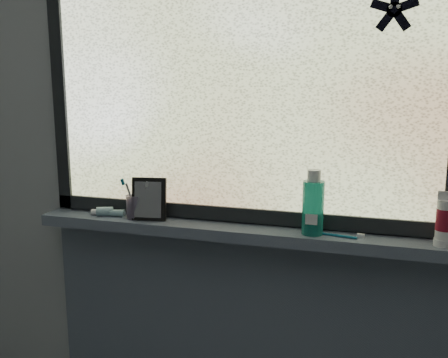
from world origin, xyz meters
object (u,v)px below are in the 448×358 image
object	(u,v)px
vanity_mirror	(149,199)
mouthwash_bottle	(313,202)
toothbrush_cup	(135,207)
cream_tube	(445,217)

from	to	relation	value
vanity_mirror	mouthwash_bottle	bearing A→B (deg)	-10.13
toothbrush_cup	mouthwash_bottle	bearing A→B (deg)	-0.55
vanity_mirror	mouthwash_bottle	distance (m)	0.58
vanity_mirror	mouthwash_bottle	world-z (taller)	mouthwash_bottle
vanity_mirror	cream_tube	distance (m)	0.97
mouthwash_bottle	cream_tube	world-z (taller)	mouthwash_bottle
cream_tube	vanity_mirror	bearing A→B (deg)	179.54
vanity_mirror	mouthwash_bottle	size ratio (longest dim) A/B	0.88
mouthwash_bottle	cream_tube	distance (m)	0.39
toothbrush_cup	mouthwash_bottle	distance (m)	0.64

